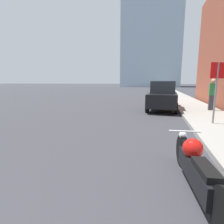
{
  "coord_description": "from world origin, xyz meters",
  "views": [
    {
      "loc": [
        3.16,
        1.13,
        1.77
      ],
      "look_at": [
        1.53,
        7.44,
        0.66
      ],
      "focal_mm": 28.0,
      "sensor_mm": 36.0,
      "label": 1
    }
  ],
  "objects_px": {
    "parked_car_silver": "(159,89)",
    "parked_car_black": "(163,96)",
    "motorcycle": "(196,167)",
    "pedestrian": "(212,94)",
    "parked_car_white": "(157,87)",
    "stop_sign": "(217,83)",
    "parked_car_red": "(158,86)"
  },
  "relations": [
    {
      "from": "motorcycle",
      "to": "parked_car_white",
      "type": "xyz_separation_m",
      "value": [
        -0.74,
        31.04,
        0.46
      ]
    },
    {
      "from": "parked_car_silver",
      "to": "stop_sign",
      "type": "bearing_deg",
      "value": -78.91
    },
    {
      "from": "parked_car_silver",
      "to": "stop_sign",
      "type": "distance_m",
      "value": 15.86
    },
    {
      "from": "motorcycle",
      "to": "parked_car_red",
      "type": "distance_m",
      "value": 43.85
    },
    {
      "from": "parked_car_black",
      "to": "parked_car_silver",
      "type": "relative_size",
      "value": 0.97
    },
    {
      "from": "parked_car_black",
      "to": "stop_sign",
      "type": "height_order",
      "value": "stop_sign"
    },
    {
      "from": "parked_car_black",
      "to": "parked_car_silver",
      "type": "height_order",
      "value": "parked_car_black"
    },
    {
      "from": "motorcycle",
      "to": "parked_car_black",
      "type": "xyz_separation_m",
      "value": [
        -0.32,
        8.65,
        0.49
      ]
    },
    {
      "from": "pedestrian",
      "to": "parked_car_black",
      "type": "bearing_deg",
      "value": 174.67
    },
    {
      "from": "parked_car_white",
      "to": "motorcycle",
      "type": "bearing_deg",
      "value": -89.59
    },
    {
      "from": "parked_car_silver",
      "to": "parked_car_black",
      "type": "bearing_deg",
      "value": -85.47
    },
    {
      "from": "parked_car_black",
      "to": "pedestrian",
      "type": "relative_size",
      "value": 2.3
    },
    {
      "from": "parked_car_black",
      "to": "pedestrian",
      "type": "bearing_deg",
      "value": -1.48
    },
    {
      "from": "motorcycle",
      "to": "pedestrian",
      "type": "distance_m",
      "value": 8.77
    },
    {
      "from": "stop_sign",
      "to": "pedestrian",
      "type": "bearing_deg",
      "value": 76.27
    },
    {
      "from": "parked_car_red",
      "to": "pedestrian",
      "type": "bearing_deg",
      "value": -91.0
    },
    {
      "from": "motorcycle",
      "to": "parked_car_black",
      "type": "relative_size",
      "value": 0.61
    },
    {
      "from": "parked_car_silver",
      "to": "parked_car_red",
      "type": "bearing_deg",
      "value": 94.4
    },
    {
      "from": "parked_car_silver",
      "to": "parked_car_white",
      "type": "height_order",
      "value": "parked_car_silver"
    },
    {
      "from": "parked_car_silver",
      "to": "parked_car_white",
      "type": "bearing_deg",
      "value": 95.46
    },
    {
      "from": "motorcycle",
      "to": "parked_car_white",
      "type": "relative_size",
      "value": 0.58
    },
    {
      "from": "parked_car_red",
      "to": "pedestrian",
      "type": "xyz_separation_m",
      "value": [
        3.09,
        -35.45,
        0.3
      ]
    },
    {
      "from": "parked_car_silver",
      "to": "stop_sign",
      "type": "relative_size",
      "value": 1.81
    },
    {
      "from": "parked_car_black",
      "to": "parked_car_silver",
      "type": "distance_m",
      "value": 11.77
    },
    {
      "from": "pedestrian",
      "to": "parked_car_white",
      "type": "bearing_deg",
      "value": 97.98
    },
    {
      "from": "motorcycle",
      "to": "parked_car_silver",
      "type": "relative_size",
      "value": 0.59
    },
    {
      "from": "motorcycle",
      "to": "parked_car_white",
      "type": "distance_m",
      "value": 31.05
    },
    {
      "from": "stop_sign",
      "to": "parked_car_red",
      "type": "bearing_deg",
      "value": 93.21
    },
    {
      "from": "parked_car_red",
      "to": "stop_sign",
      "type": "bearing_deg",
      "value": -92.78
    },
    {
      "from": "stop_sign",
      "to": "motorcycle",
      "type": "bearing_deg",
      "value": -108.05
    },
    {
      "from": "parked_car_red",
      "to": "parked_car_black",
      "type": "bearing_deg",
      "value": -95.43
    },
    {
      "from": "pedestrian",
      "to": "motorcycle",
      "type": "bearing_deg",
      "value": -106.18
    }
  ]
}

